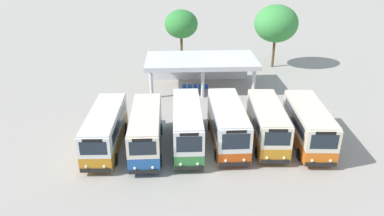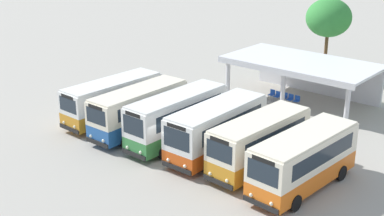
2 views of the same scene
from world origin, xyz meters
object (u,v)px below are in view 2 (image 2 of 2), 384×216
object	(u,v)px
city_bus_second_in_row	(139,109)
waiting_chair_fourth_seat	(290,98)
waiting_chair_end_by_column	(272,94)
city_bus_fourth_amber	(217,128)
waiting_chair_second_from_end	(277,95)
waiting_chair_fifth_seat	(297,100)
city_bus_fifth_blue	(259,141)
city_bus_far_end_green	(304,159)
waiting_chair_middle_seat	(284,97)
city_bus_middle_cream	(177,117)
city_bus_nearest_orange	(113,98)

from	to	relation	value
city_bus_second_in_row	waiting_chair_fourth_seat	xyz separation A→B (m)	(4.98, 11.89, -1.24)
waiting_chair_end_by_column	city_bus_fourth_amber	bearing A→B (deg)	-74.81
city_bus_second_in_row	waiting_chair_end_by_column	bearing A→B (deg)	74.89
waiting_chair_second_from_end	waiting_chair_fifth_seat	distance (m)	1.76
waiting_chair_end_by_column	waiting_chair_fourth_seat	bearing A→B (deg)	-1.88
city_bus_second_in_row	waiting_chair_second_from_end	world-z (taller)	city_bus_second_in_row
city_bus_fifth_blue	city_bus_far_end_green	distance (m)	3.18
city_bus_second_in_row	waiting_chair_fourth_seat	bearing A→B (deg)	67.25
city_bus_second_in_row	waiting_chair_second_from_end	size ratio (longest dim) A/B	9.11
city_bus_far_end_green	waiting_chair_middle_seat	distance (m)	14.34
city_bus_second_in_row	city_bus_fourth_amber	world-z (taller)	city_bus_fourth_amber
waiting_chair_fifth_seat	city_bus_second_in_row	bearing A→B (deg)	-115.13
city_bus_far_end_green	waiting_chair_second_from_end	size ratio (longest dim) A/B	9.02
city_bus_middle_cream	waiting_chair_fourth_seat	distance (m)	11.68
waiting_chair_fifth_seat	waiting_chair_end_by_column	bearing A→B (deg)	178.31
city_bus_middle_cream	waiting_chair_fourth_seat	world-z (taller)	city_bus_middle_cream
waiting_chair_second_from_end	city_bus_fourth_amber	bearing A→B (deg)	-77.50
city_bus_middle_cream	city_bus_far_end_green	xyz separation A→B (m)	(9.45, -0.18, -0.07)
city_bus_middle_cream	waiting_chair_middle_seat	bearing A→B (deg)	83.82
waiting_chair_second_from_end	waiting_chair_middle_seat	size ratio (longest dim) A/B	1.00
city_bus_far_end_green	waiting_chair_fifth_seat	bearing A→B (deg)	121.17
city_bus_fourth_amber	waiting_chair_fourth_seat	bearing A→B (deg)	96.66
city_bus_fourth_amber	waiting_chair_fourth_seat	world-z (taller)	city_bus_fourth_amber
waiting_chair_middle_seat	waiting_chair_fourth_seat	bearing A→B (deg)	-6.20
city_bus_far_end_green	waiting_chair_fifth_seat	xyz separation A→B (m)	(-7.03, 11.62, -1.26)
waiting_chair_fifth_seat	city_bus_far_end_green	bearing A→B (deg)	-58.83
city_bus_middle_cream	waiting_chair_second_from_end	world-z (taller)	city_bus_middle_cream
city_bus_fourth_amber	waiting_chair_middle_seat	xyz separation A→B (m)	(-1.90, 11.34, -1.31)
waiting_chair_middle_seat	city_bus_fifth_blue	bearing A→B (deg)	-65.91
city_bus_middle_cream	city_bus_fifth_blue	distance (m)	6.30
city_bus_fourth_amber	waiting_chair_second_from_end	world-z (taller)	city_bus_fourth_amber
waiting_chair_end_by_column	waiting_chair_fourth_seat	xyz separation A→B (m)	(1.76, -0.06, 0.00)
city_bus_far_end_green	waiting_chair_fourth_seat	size ratio (longest dim) A/B	9.02
waiting_chair_fifth_seat	city_bus_nearest_orange	bearing A→B (deg)	-127.23
city_bus_middle_cream	city_bus_fourth_amber	distance (m)	3.16
city_bus_fourth_amber	city_bus_fifth_blue	bearing A→B (deg)	0.68
city_bus_middle_cream	city_bus_fourth_amber	bearing A→B (deg)	3.35
waiting_chair_fourth_seat	city_bus_nearest_orange	bearing A→B (deg)	-125.30
city_bus_second_in_row	city_bus_middle_cream	world-z (taller)	city_bus_middle_cream
city_bus_fifth_blue	city_bus_far_end_green	bearing A→B (deg)	-7.21
waiting_chair_fourth_seat	city_bus_second_in_row	bearing A→B (deg)	-112.75
city_bus_nearest_orange	waiting_chair_fifth_seat	distance (m)	14.47
waiting_chair_middle_seat	waiting_chair_fifth_seat	bearing A→B (deg)	-3.66
city_bus_middle_cream	waiting_chair_middle_seat	size ratio (longest dim) A/B	9.35
waiting_chair_end_by_column	waiting_chair_second_from_end	xyz separation A→B (m)	(0.59, -0.10, 0.00)
waiting_chair_fourth_seat	waiting_chair_fifth_seat	world-z (taller)	same
city_bus_nearest_orange	city_bus_far_end_green	size ratio (longest dim) A/B	1.03
waiting_chair_end_by_column	city_bus_middle_cream	bearing A→B (deg)	-90.37
city_bus_middle_cream	city_bus_fourth_amber	xyz separation A→B (m)	(3.15, 0.18, -0.02)
city_bus_nearest_orange	waiting_chair_fourth_seat	bearing A→B (deg)	54.70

